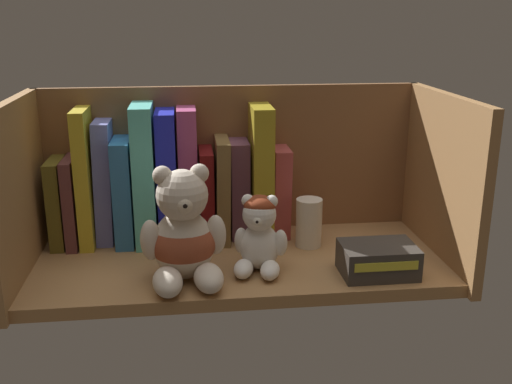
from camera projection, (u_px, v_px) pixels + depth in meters
shelf_board at (239, 264)px, 98.03cm from camera, size 65.58×28.30×2.00cm
shelf_back_panel at (231, 164)px, 108.16cm from camera, size 67.98×1.20×28.40cm
shelf_side_panel_left at (19, 195)px, 90.37cm from camera, size 1.60×30.70×28.40cm
shelf_side_panel_right at (442, 180)px, 97.95cm from camera, size 1.60×30.70×28.40cm
book_0 at (60, 200)px, 103.27cm from camera, size 2.33×12.42×15.06cm
book_1 at (75, 198)px, 103.50cm from camera, size 1.86×13.57×15.39cm
book_2 at (87, 175)px, 102.58cm from camera, size 2.35×13.19×23.55cm
book_3 at (105, 181)px, 103.24cm from camera, size 3.33×9.32×21.38cm
book_4 at (125, 189)px, 104.05cm from camera, size 3.08×13.58×18.32cm
book_5 at (146, 172)px, 103.61cm from camera, size 3.56×14.71×24.15cm
book_6 at (167, 174)px, 104.21cm from camera, size 3.25×12.70×22.96cm
book_7 at (188, 173)px, 104.58cm from camera, size 3.22×9.33×23.24cm
book_8 at (206, 192)px, 105.97cm from camera, size 2.30×13.06×16.16cm
book_9 at (221, 186)px, 106.00cm from camera, size 2.60×14.45×18.05cm
book_10 at (239, 187)px, 106.45cm from camera, size 3.21×9.19×17.33cm
book_11 at (259, 170)px, 105.95cm from camera, size 3.50×13.96×23.60cm
book_12 at (279, 190)px, 107.49cm from camera, size 3.17×9.86×15.92cm
teddy_bear_larger at (184, 236)px, 88.20cm from camera, size 13.04×13.75×17.70cm
teddy_bear_smaller at (259, 235)px, 91.85cm from camera, size 9.26×9.50×12.13cm
pillar_candle at (309, 223)px, 101.93cm from camera, size 4.48×4.48×8.38cm
small_product_box at (378, 260)px, 91.34cm from camera, size 11.35×8.10×4.75cm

